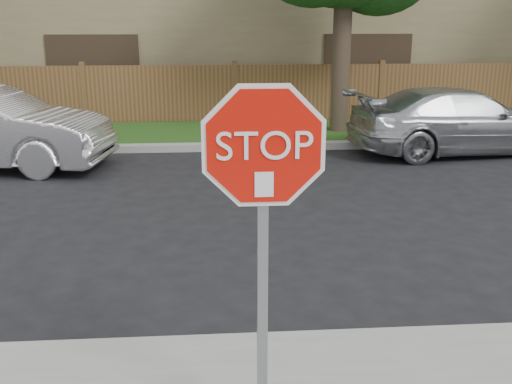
{
  "coord_description": "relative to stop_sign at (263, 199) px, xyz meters",
  "views": [
    {
      "loc": [
        -0.65,
        -4.84,
        2.87
      ],
      "look_at": [
        -0.36,
        -0.9,
        1.7
      ],
      "focal_mm": 42.0,
      "sensor_mm": 36.0,
      "label": 1
    }
  ],
  "objects": [
    {
      "name": "sedan_right",
      "position": [
        5.02,
        9.01,
        -1.13
      ],
      "size": [
        5.0,
        2.55,
        1.39
      ],
      "primitive_type": "imported",
      "rotation": [
        0.0,
        0.0,
        1.7
      ],
      "color": "#AFB2B6",
      "rests_on": "ground"
    },
    {
      "name": "far_curb",
      "position": [
        0.36,
        9.63,
        -1.75
      ],
      "size": [
        70.0,
        0.3,
        0.15
      ],
      "primitive_type": "cube",
      "color": "gray",
      "rests_on": "ground"
    },
    {
      "name": "fence",
      "position": [
        0.36,
        12.88,
        -1.03
      ],
      "size": [
        70.0,
        0.12,
        1.6
      ],
      "primitive_type": "cube",
      "color": "brown",
      "rests_on": "ground"
    },
    {
      "name": "ground",
      "position": [
        0.36,
        1.48,
        -1.83
      ],
      "size": [
        90.0,
        90.0,
        0.0
      ],
      "primitive_type": "plane",
      "color": "black",
      "rests_on": "ground"
    },
    {
      "name": "grass_strip",
      "position": [
        0.36,
        11.28,
        -1.77
      ],
      "size": [
        70.0,
        3.0,
        0.12
      ],
      "primitive_type": "cube",
      "color": "#1E4714",
      "rests_on": "ground"
    },
    {
      "name": "stop_sign",
      "position": [
        0.0,
        0.0,
        0.0
      ],
      "size": [
        1.01,
        0.13,
        2.55
      ],
      "color": "gray",
      "rests_on": "sidewalk_near"
    }
  ]
}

